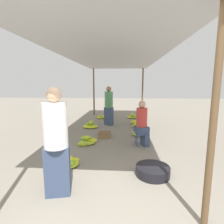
# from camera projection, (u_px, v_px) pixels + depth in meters

# --- Properties ---
(canopy_post_front_right) EXTENTS (0.08, 0.08, 2.55)m
(canopy_post_front_right) POSITION_uv_depth(u_px,v_px,m) (213.00, 123.00, 1.92)
(canopy_post_front_right) COLOR brown
(canopy_post_front_right) RESTS_ON ground
(canopy_post_back_left) EXTENTS (0.08, 0.08, 2.55)m
(canopy_post_back_left) POSITION_uv_depth(u_px,v_px,m) (94.00, 92.00, 9.67)
(canopy_post_back_left) COLOR brown
(canopy_post_back_left) RESTS_ON ground
(canopy_post_back_right) EXTENTS (0.08, 0.08, 2.55)m
(canopy_post_back_right) POSITION_uv_depth(u_px,v_px,m) (142.00, 92.00, 9.48)
(canopy_post_back_right) COLOR brown
(canopy_post_back_right) RESTS_ON ground
(canopy_tarp) EXTENTS (3.07, 8.08, 0.04)m
(canopy_tarp) POSITION_uv_depth(u_px,v_px,m) (114.00, 57.00, 5.59)
(canopy_tarp) COLOR #B2B2B7
(canopy_tarp) RESTS_ON canopy_post_front_left
(vendor_foreground) EXTENTS (0.42, 0.42, 1.66)m
(vendor_foreground) POSITION_uv_depth(u_px,v_px,m) (56.00, 141.00, 2.59)
(vendor_foreground) COLOR #384766
(vendor_foreground) RESTS_ON ground
(stool) EXTENTS (0.34, 0.34, 0.35)m
(stool) POSITION_uv_depth(u_px,v_px,m) (141.00, 135.00, 4.91)
(stool) COLOR #384C84
(stool) RESTS_ON ground
(vendor_seated) EXTENTS (0.44, 0.44, 1.25)m
(vendor_seated) POSITION_uv_depth(u_px,v_px,m) (142.00, 123.00, 4.85)
(vendor_seated) COLOR #384766
(vendor_seated) RESTS_ON ground
(basin_black) EXTENTS (0.64, 0.64, 0.18)m
(basin_black) POSITION_uv_depth(u_px,v_px,m) (153.00, 171.00, 3.28)
(basin_black) COLOR black
(basin_black) RESTS_ON ground
(banana_pile_left_0) EXTENTS (0.59, 0.53, 0.22)m
(banana_pile_left_0) POSITION_uv_depth(u_px,v_px,m) (66.00, 162.00, 3.69)
(banana_pile_left_0) COLOR #A1C52F
(banana_pile_left_0) RESTS_ON ground
(banana_pile_left_1) EXTENTS (0.53, 0.53, 0.25)m
(banana_pile_left_1) POSITION_uv_depth(u_px,v_px,m) (87.00, 141.00, 5.02)
(banana_pile_left_1) COLOR #A2C52F
(banana_pile_left_1) RESTS_ON ground
(banana_pile_left_2) EXTENTS (0.60, 0.52, 0.29)m
(banana_pile_left_2) POSITION_uv_depth(u_px,v_px,m) (90.00, 125.00, 6.91)
(banana_pile_left_2) COLOR #77B437
(banana_pile_left_2) RESTS_ON ground
(banana_pile_left_3) EXTENTS (0.47, 0.49, 0.20)m
(banana_pile_left_3) POSITION_uv_depth(u_px,v_px,m) (101.00, 117.00, 8.78)
(banana_pile_left_3) COLOR #A6C72E
(banana_pile_left_3) RESTS_ON ground
(banana_pile_right_0) EXTENTS (0.59, 0.38, 0.17)m
(banana_pile_right_0) POSITION_uv_depth(u_px,v_px,m) (137.00, 122.00, 7.59)
(banana_pile_right_0) COLOR yellow
(banana_pile_right_0) RESTS_ON ground
(banana_pile_right_1) EXTENTS (0.56, 0.46, 0.31)m
(banana_pile_right_1) POSITION_uv_depth(u_px,v_px,m) (139.00, 132.00, 5.81)
(banana_pile_right_1) COLOR #8BBC33
(banana_pile_right_1) RESTS_ON ground
(banana_pile_right_2) EXTENTS (0.66, 0.49, 0.25)m
(banana_pile_right_2) POSITION_uv_depth(u_px,v_px,m) (133.00, 116.00, 8.86)
(banana_pile_right_2) COLOR #B0CB2D
(banana_pile_right_2) RESTS_ON ground
(banana_pile_right_3) EXTENTS (0.59, 0.54, 0.20)m
(banana_pile_right_3) POSITION_uv_depth(u_px,v_px,m) (139.00, 125.00, 6.97)
(banana_pile_right_3) COLOR #ADC92D
(banana_pile_right_3) RESTS_ON ground
(crate_near) EXTENTS (0.38, 0.38, 0.17)m
(crate_near) POSITION_uv_depth(u_px,v_px,m) (105.00, 135.00, 5.67)
(crate_near) COLOR olive
(crate_near) RESTS_ON ground
(shopper_walking_mid) EXTENTS (0.43, 0.43, 1.61)m
(shopper_walking_mid) POSITION_uv_depth(u_px,v_px,m) (109.00, 105.00, 7.26)
(shopper_walking_mid) COLOR #384766
(shopper_walking_mid) RESTS_ON ground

